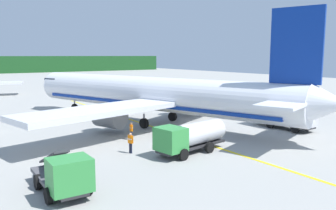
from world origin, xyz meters
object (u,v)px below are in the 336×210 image
at_px(airliner_foreground, 153,95).
at_px(crew_loader_right, 131,129).
at_px(service_truck_pushback, 283,114).
at_px(service_truck_fuel, 65,175).
at_px(crew_marshaller, 131,141).
at_px(service_truck_catering, 191,136).

xyz_separation_m(airliner_foreground, crew_loader_right, (-5.73, -5.45, -2.43)).
bearing_deg(service_truck_pushback, airliner_foreground, 135.46).
xyz_separation_m(airliner_foreground, service_truck_fuel, (-15.04, -15.05, -2.20)).
bearing_deg(airliner_foreground, crew_loader_right, -136.41).
relative_size(airliner_foreground, crew_marshaller, 24.05).
xyz_separation_m(service_truck_catering, crew_marshaller, (-4.10, 2.58, -0.41)).
height_order(service_truck_catering, service_truck_pushback, service_truck_pushback).
bearing_deg(service_truck_fuel, airliner_foreground, 45.02).
distance_m(service_truck_fuel, service_truck_catering, 11.58).
distance_m(service_truck_pushback, crew_marshaller, 18.28).
relative_size(airliner_foreground, service_truck_catering, 5.92).
height_order(airliner_foreground, service_truck_catering, airliner_foreground).
relative_size(airliner_foreground, service_truck_fuel, 6.86).
distance_m(airliner_foreground, crew_marshaller, 12.61).
xyz_separation_m(service_truck_pushback, crew_marshaller, (-18.26, 0.66, -0.57)).
relative_size(service_truck_pushback, crew_loader_right, 4.12).
height_order(airliner_foreground, crew_loader_right, airliner_foreground).
xyz_separation_m(service_truck_fuel, service_truck_pushback, (25.35, 4.90, 0.36)).
distance_m(service_truck_fuel, service_truck_pushback, 25.82).
distance_m(service_truck_catering, crew_marshaller, 4.86).
distance_m(service_truck_catering, crew_loader_right, 6.89).
relative_size(service_truck_fuel, crew_marshaller, 3.50).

